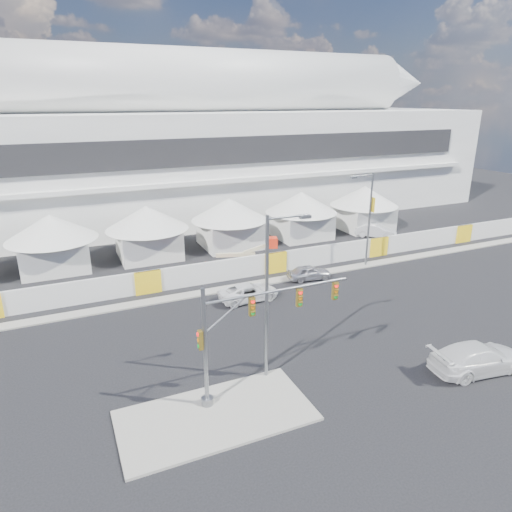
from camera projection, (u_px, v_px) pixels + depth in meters
name	position (u px, v px, depth m)	size (l,w,h in m)	color
ground	(291.00, 362.00, 28.62)	(160.00, 160.00, 0.00)	black
median_island	(216.00, 416.00, 23.71)	(10.00, 5.00, 0.15)	gray
far_curb	(405.00, 258.00, 47.05)	(80.00, 1.20, 0.12)	gray
stadium	(209.00, 145.00, 64.71)	(80.00, 24.80, 21.98)	silver
tent_row	(190.00, 223.00, 48.52)	(53.40, 8.40, 5.40)	silver
hoarding_fence	(275.00, 262.00, 43.12)	(70.00, 0.25, 2.00)	silver
scaffold_tower	(435.00, 160.00, 75.34)	(4.40, 4.40, 12.00)	#595B60
sedan_silver	(309.00, 272.00, 41.52)	(3.95, 1.59, 1.35)	#B9B8BD
pickup_curb	(249.00, 292.00, 37.31)	(4.96, 2.29, 1.38)	white
pickup_near	(478.00, 358.00, 27.49)	(6.12, 2.49, 1.78)	silver
lot_car_a	(376.00, 231.00, 54.20)	(4.76, 1.66, 1.57)	silver
traffic_mast	(240.00, 334.00, 24.02)	(8.74, 0.66, 6.75)	slate
streetlight_median	(271.00, 287.00, 25.35)	(2.70, 0.27, 9.75)	slate
streetlight_curb	(368.00, 213.00, 43.33)	(2.72, 0.61, 9.19)	gray
boom_lift	(230.00, 264.00, 42.85)	(7.03, 2.49, 3.46)	red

